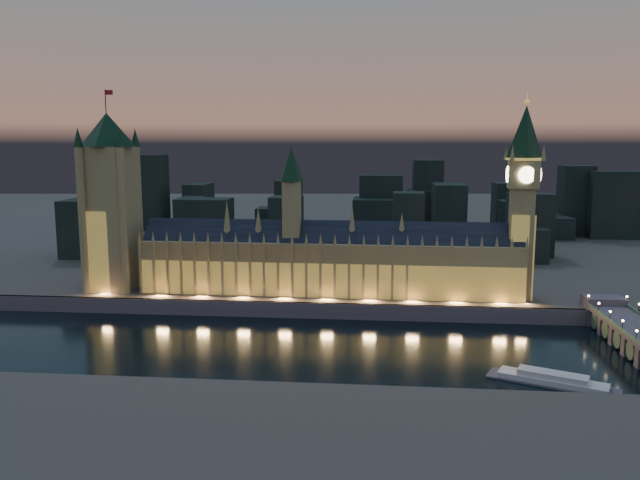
# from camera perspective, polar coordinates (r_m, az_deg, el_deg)

# --- Properties ---
(ground_plane) EXTENTS (2000.00, 2000.00, 0.00)m
(ground_plane) POSITION_cam_1_polar(r_m,az_deg,el_deg) (279.65, -2.11, -9.44)
(ground_plane) COLOR black
(ground_plane) RESTS_ON ground
(north_bank) EXTENTS (2000.00, 960.00, 8.00)m
(north_bank) POSITION_cam_1_polar(r_m,az_deg,el_deg) (788.50, 2.84, 2.71)
(north_bank) COLOR #443B36
(north_bank) RESTS_ON ground
(embankment_wall) EXTENTS (2000.00, 2.50, 8.00)m
(embankment_wall) POSITION_cam_1_polar(r_m,az_deg,el_deg) (317.48, -1.14, -6.45)
(embankment_wall) COLOR #514154
(embankment_wall) RESTS_ON ground
(palace_of_westminster) EXTENTS (202.00, 23.36, 78.00)m
(palace_of_westminster) POSITION_cam_1_polar(r_m,az_deg,el_deg) (331.80, 0.69, -1.82)
(palace_of_westminster) COLOR #9A775D
(palace_of_westminster) RESTS_ON north_bank
(victoria_tower) EXTENTS (31.68, 31.68, 107.83)m
(victoria_tower) POSITION_cam_1_polar(r_m,az_deg,el_deg) (357.11, -18.64, 4.12)
(victoria_tower) COLOR #9A775D
(victoria_tower) RESTS_ON north_bank
(elizabeth_tower) EXTENTS (18.00, 18.00, 104.95)m
(elizabeth_tower) POSITION_cam_1_polar(r_m,az_deg,el_deg) (333.91, 18.07, 4.75)
(elizabeth_tower) COLOR #9A775D
(elizabeth_tower) RESTS_ON north_bank
(river_boat) EXTENTS (46.89, 28.84, 4.50)m
(river_boat) POSITION_cam_1_polar(r_m,az_deg,el_deg) (249.73, 20.48, -11.90)
(river_boat) COLOR #514154
(river_boat) RESTS_ON ground
(city_backdrop) EXTENTS (474.24, 215.63, 69.39)m
(city_backdrop) POSITION_cam_1_polar(r_m,az_deg,el_deg) (512.72, 5.35, 2.30)
(city_backdrop) COLOR black
(city_backdrop) RESTS_ON north_bank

